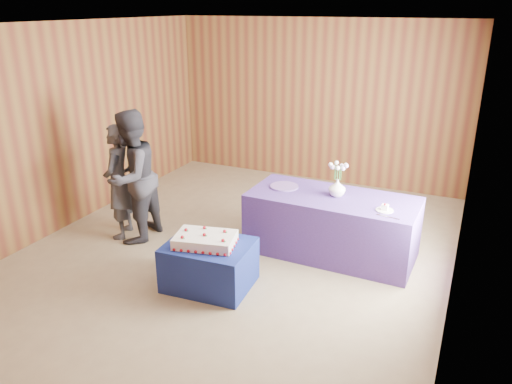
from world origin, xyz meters
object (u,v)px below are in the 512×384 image
Objects in this scene: cake_table at (209,265)px; guest_left at (119,182)px; vase at (337,188)px; guest_right at (132,177)px; serving_table at (331,225)px; sheet_cake at (205,240)px.

guest_left is at bearing 155.33° from cake_table.
guest_right reaches higher than vase.
cake_table is 0.53× the size of guest_right.
sheet_cake is at bearing -126.00° from serving_table.
sheet_cake is at bearing 47.67° from guest_left.
sheet_cake is 3.52× the size of vase.
vase is at bearing 48.35° from cake_table.
cake_table is 0.45× the size of serving_table.
guest_left is at bearing 145.61° from sheet_cake.
guest_right reaches higher than sheet_cake.
guest_right is at bearing -163.32° from serving_table.
vase is 2.56m from guest_right.
serving_table reaches higher than sheet_cake.
cake_table is 1.77m from vase.
serving_table is at bearing 48.63° from cake_table.
guest_right is (-2.43, -0.66, 0.48)m from serving_table.
guest_right reaches higher than cake_table.
cake_table is at bearing -127.73° from vase.
guest_left is at bearing -95.41° from guest_right.
guest_left is at bearing -165.86° from vase.
cake_table is 1.69m from guest_right.
vase reaches higher than sheet_cake.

